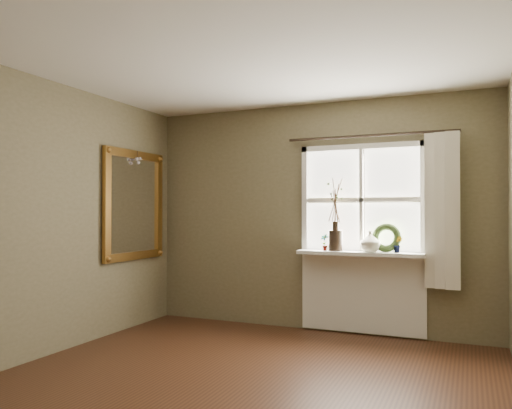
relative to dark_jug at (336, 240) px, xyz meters
The scene contains 15 objects.
floor 2.38m from the dark_jug, 97.60° to the right, with size 4.50×4.50×0.00m, color #3A1F12.
ceiling 2.65m from the dark_jug, 97.60° to the right, with size 4.50×4.50×0.00m, color silver.
wall_back 0.43m from the dark_jug, 147.52° to the left, with size 4.00×0.10×2.60m, color brown.
wall_left 3.16m from the dark_jug, 137.74° to the right, with size 0.10×4.50×2.60m, color brown.
window_frame 0.53m from the dark_jug, 22.13° to the left, with size 1.36×0.06×1.24m.
window_sill 0.30m from the dark_jug, ahead, with size 1.36×0.26×0.04m, color silver.
window_apron 0.64m from the dark_jug, 22.37° to the left, with size 1.36×0.04×0.88m, color silver.
dark_jug is the anchor object (origin of this frame).
cream_vase 0.38m from the dark_jug, ahead, with size 0.22×0.22×0.23m, color silver.
wreath 0.54m from the dark_jug, ahead, with size 0.32×0.32×0.08m, color #30461F.
potted_plant_left 0.13m from the dark_jug, behind, with size 0.10×0.07×0.18m, color #30461F.
potted_plant_right 0.67m from the dark_jug, ahead, with size 0.10×0.08×0.17m, color #30461F.
curtain 1.16m from the dark_jug, ahead, with size 0.36×0.12×1.59m, color beige.
curtain_rod 1.21m from the dark_jug, ahead, with size 0.03×0.03×1.84m, color black.
gilt_mirror 2.36m from the dark_jug, 164.79° to the right, with size 0.10×1.07×1.27m.
Camera 1 is at (1.66, -3.29, 1.35)m, focal length 35.00 mm.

